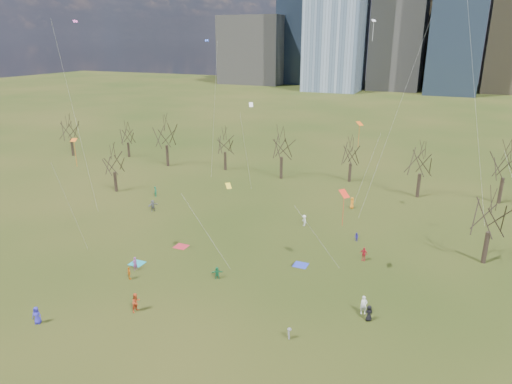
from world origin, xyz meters
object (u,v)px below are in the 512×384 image
at_px(blanket_teal, 137,263).
at_px(person_1, 364,305).
at_px(person_2, 136,302).
at_px(person_0, 37,315).
at_px(person_4, 129,273).
at_px(blanket_navy, 301,265).
at_px(blanket_crimson, 181,247).

distance_m(blanket_teal, person_1, 25.85).
xyz_separation_m(blanket_teal, person_2, (5.99, -7.91, 0.94)).
bearing_deg(person_0, person_1, 4.09).
relative_size(person_2, person_4, 1.35).
bearing_deg(person_1, blanket_navy, 113.37).
height_order(blanket_teal, blanket_navy, same).
height_order(blanket_teal, person_1, person_1).
height_order(blanket_teal, blanket_crimson, same).
distance_m(blanket_teal, person_2, 9.97).
distance_m(blanket_crimson, person_0, 19.21).
xyz_separation_m(blanket_navy, person_2, (-11.44, -14.96, 0.94)).
bearing_deg(blanket_teal, person_0, -94.67).
bearing_deg(person_0, blanket_navy, 25.29).
bearing_deg(blanket_teal, person_4, -65.24).
xyz_separation_m(blanket_teal, person_1, (25.83, 0.17, 0.91)).
height_order(person_1, person_4, person_1).
relative_size(blanket_navy, person_2, 0.84).
bearing_deg(blanket_navy, blanket_crimson, -175.36).
bearing_deg(blanket_teal, blanket_crimson, 68.64).
distance_m(person_0, person_2, 8.75).
bearing_deg(blanket_crimson, blanket_navy, 4.64).
xyz_separation_m(blanket_navy, person_0, (-18.50, -20.13, 0.82)).
distance_m(blanket_teal, blanket_navy, 18.81).
height_order(blanket_crimson, person_4, person_4).
bearing_deg(person_1, blanket_teal, 153.10).
height_order(blanket_crimson, person_2, person_2).
bearing_deg(blanket_crimson, person_0, -100.03).
xyz_separation_m(blanket_navy, person_1, (8.39, -6.88, 0.91)).
bearing_deg(person_1, person_0, 178.94).
height_order(blanket_crimson, person_1, person_1).
relative_size(blanket_teal, person_0, 0.95).
bearing_deg(blanket_navy, person_4, -147.11).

